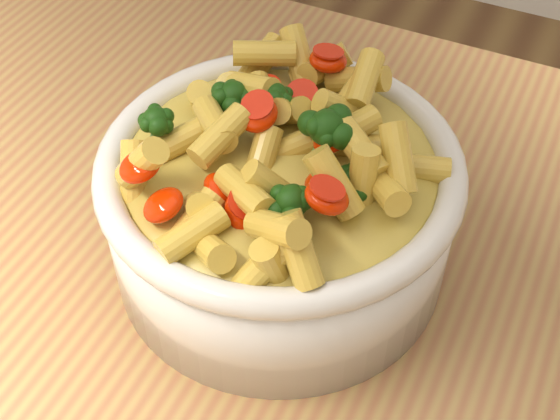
% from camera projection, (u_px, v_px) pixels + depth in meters
% --- Properties ---
extents(serving_bowl, '(0.25, 0.25, 0.11)m').
position_uv_depth(serving_bowl, '(280.00, 209.00, 0.55)').
color(serving_bowl, silver).
rests_on(serving_bowl, table).
extents(pasta_salad, '(0.20, 0.20, 0.04)m').
position_uv_depth(pasta_salad, '(280.00, 138.00, 0.50)').
color(pasta_salad, '#E7CB49').
rests_on(pasta_salad, serving_bowl).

